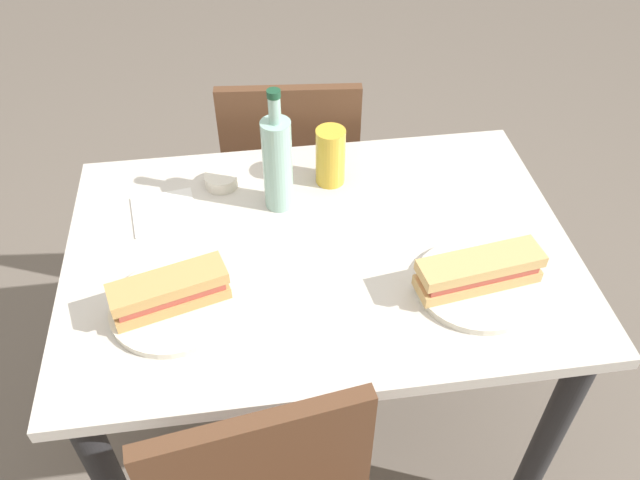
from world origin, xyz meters
TOP-DOWN VIEW (x-y plane):
  - ground_plane at (0.00, 0.00)m, footprint 8.00×8.00m
  - dining_table at (0.00, 0.00)m, footprint 1.08×0.74m
  - chair_far at (-0.01, 0.57)m, footprint 0.44×0.44m
  - plate_near at (0.29, -0.16)m, footprint 0.25×0.25m
  - baguette_sandwich_near at (0.29, -0.16)m, footprint 0.26×0.11m
  - knife_near at (0.27, -0.11)m, footprint 0.18×0.04m
  - plate_far at (-0.31, -0.13)m, footprint 0.25×0.25m
  - baguette_sandwich_far at (-0.31, -0.13)m, footprint 0.23×0.13m
  - knife_far at (-0.33, -0.08)m, footprint 0.16×0.10m
  - water_bottle at (-0.07, 0.15)m, footprint 0.07×0.07m
  - beer_glass at (0.06, 0.22)m, footprint 0.07×0.07m
  - olive_bowl at (-0.20, 0.24)m, footprint 0.08×0.08m
  - paper_napkin at (-0.34, 0.16)m, footprint 0.16×0.16m

SIDE VIEW (x-z plane):
  - ground_plane at x=0.00m, z-range 0.00..0.00m
  - chair_far at x=-0.01m, z-range 0.07..0.94m
  - dining_table at x=0.00m, z-range 0.25..1.01m
  - paper_napkin at x=-0.34m, z-range 0.76..0.76m
  - plate_near at x=0.29m, z-range 0.76..0.77m
  - plate_far at x=-0.31m, z-range 0.76..0.77m
  - olive_bowl at x=-0.20m, z-range 0.76..0.79m
  - knife_near at x=0.27m, z-range 0.77..0.78m
  - knife_far at x=-0.33m, z-range 0.77..0.78m
  - baguette_sandwich_near at x=0.29m, z-range 0.77..0.84m
  - baguette_sandwich_far at x=-0.31m, z-range 0.77..0.84m
  - beer_glass at x=0.06m, z-range 0.76..0.90m
  - water_bottle at x=-0.07m, z-range 0.73..1.02m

